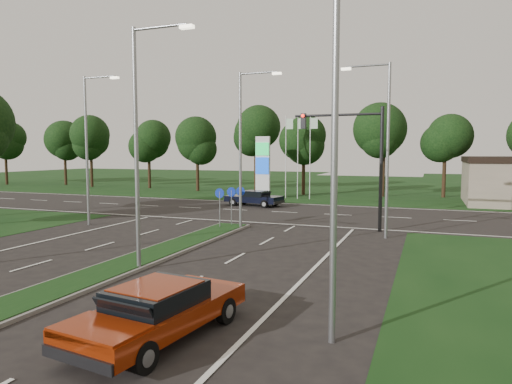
% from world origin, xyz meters
% --- Properties ---
extents(verge_far, '(160.00, 50.00, 0.02)m').
position_xyz_m(verge_far, '(0.00, 55.00, 0.00)').
color(verge_far, black).
rests_on(verge_far, ground).
extents(cross_road, '(160.00, 12.00, 0.02)m').
position_xyz_m(cross_road, '(0.00, 24.00, 0.00)').
color(cross_road, black).
rests_on(cross_road, ground).
extents(median_kerb, '(2.00, 26.00, 0.12)m').
position_xyz_m(median_kerb, '(0.00, 4.00, 0.06)').
color(median_kerb, slate).
rests_on(median_kerb, ground).
extents(streetlight_median_near, '(2.53, 0.22, 9.00)m').
position_xyz_m(streetlight_median_near, '(1.00, 6.00, 5.08)').
color(streetlight_median_near, gray).
rests_on(streetlight_median_near, ground).
extents(streetlight_median_far, '(2.53, 0.22, 9.00)m').
position_xyz_m(streetlight_median_far, '(1.00, 16.00, 5.08)').
color(streetlight_median_far, gray).
rests_on(streetlight_median_far, ground).
extents(streetlight_left_far, '(2.53, 0.22, 9.00)m').
position_xyz_m(streetlight_left_far, '(-8.30, 14.00, 5.08)').
color(streetlight_left_far, gray).
rests_on(streetlight_left_far, ground).
extents(streetlight_right_far, '(2.53, 0.22, 9.00)m').
position_xyz_m(streetlight_right_far, '(8.80, 16.00, 5.08)').
color(streetlight_right_far, gray).
rests_on(streetlight_right_far, ground).
extents(streetlight_right_near, '(2.53, 0.22, 9.00)m').
position_xyz_m(streetlight_right_near, '(8.80, 2.00, 5.08)').
color(streetlight_right_near, gray).
rests_on(streetlight_right_near, ground).
extents(traffic_signal, '(5.10, 0.42, 7.00)m').
position_xyz_m(traffic_signal, '(7.19, 18.00, 4.65)').
color(traffic_signal, black).
rests_on(traffic_signal, ground).
extents(median_signs, '(1.16, 1.76, 2.38)m').
position_xyz_m(median_signs, '(0.00, 16.40, 1.71)').
color(median_signs, gray).
rests_on(median_signs, ground).
extents(gas_pylon, '(5.80, 1.26, 8.00)m').
position_xyz_m(gas_pylon, '(-3.79, 33.05, 3.20)').
color(gas_pylon, silver).
rests_on(gas_pylon, ground).
extents(treeline_far, '(6.00, 6.00, 9.90)m').
position_xyz_m(treeline_far, '(0.10, 39.93, 6.83)').
color(treeline_far, black).
rests_on(treeline_far, ground).
extents(red_sedan, '(2.58, 5.04, 1.33)m').
position_xyz_m(red_sedan, '(5.08, 0.75, 0.71)').
color(red_sedan, maroon).
rests_on(red_sedan, ground).
extents(navy_sedan, '(4.93, 2.64, 1.29)m').
position_xyz_m(navy_sedan, '(-2.56, 26.93, 0.69)').
color(navy_sedan, black).
rests_on(navy_sedan, ground).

